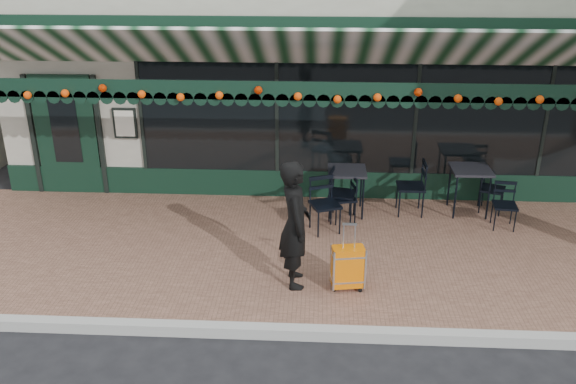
# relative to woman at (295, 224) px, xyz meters

# --- Properties ---
(ground) EXTENTS (80.00, 80.00, 0.00)m
(ground) POSITION_rel_woman_xyz_m (0.55, -0.97, -1.04)
(ground) COLOR black
(ground) RESTS_ON ground
(sidewalk) EXTENTS (18.00, 4.00, 0.15)m
(sidewalk) POSITION_rel_woman_xyz_m (0.55, 1.03, -0.96)
(sidewalk) COLOR brown
(sidewalk) RESTS_ON ground
(curb) EXTENTS (18.00, 0.16, 0.15)m
(curb) POSITION_rel_woman_xyz_m (0.55, -1.05, -0.96)
(curb) COLOR #9E9E99
(curb) RESTS_ON ground
(restaurant_building) EXTENTS (12.00, 9.60, 4.50)m
(restaurant_building) POSITION_rel_woman_xyz_m (0.55, 6.87, 1.23)
(restaurant_building) COLOR gray
(restaurant_building) RESTS_ON ground
(woman) EXTENTS (0.51, 0.70, 1.78)m
(woman) POSITION_rel_woman_xyz_m (0.00, 0.00, 0.00)
(woman) COLOR black
(woman) RESTS_ON sidewalk
(suitcase) EXTENTS (0.45, 0.30, 0.97)m
(suitcase) POSITION_rel_woman_xyz_m (0.71, -0.12, -0.56)
(suitcase) COLOR #DA6606
(suitcase) RESTS_ON sidewalk
(cafe_table_a) EXTENTS (0.65, 0.65, 0.81)m
(cafe_table_a) POSITION_rel_woman_xyz_m (2.86, 2.47, -0.16)
(cafe_table_a) COLOR black
(cafe_table_a) RESTS_ON sidewalk
(cafe_table_b) EXTENTS (0.64, 0.64, 0.79)m
(cafe_table_b) POSITION_rel_woman_xyz_m (0.78, 2.34, -0.18)
(cafe_table_b) COLOR black
(cafe_table_b) RESTS_ON sidewalk
(chair_a_left) EXTENTS (0.48, 0.48, 0.95)m
(chair_a_left) POSITION_rel_woman_xyz_m (1.86, 2.39, -0.41)
(chair_a_left) COLOR black
(chair_a_left) RESTS_ON sidewalk
(chair_a_right) EXTENTS (0.52, 0.52, 0.81)m
(chair_a_right) POSITION_rel_woman_xyz_m (3.29, 2.53, -0.48)
(chair_a_right) COLOR black
(chair_a_right) RESTS_ON sidewalk
(chair_a_front) EXTENTS (0.42, 0.42, 0.76)m
(chair_a_front) POSITION_rel_woman_xyz_m (3.32, 1.90, -0.51)
(chair_a_front) COLOR black
(chair_a_front) RESTS_ON sidewalk
(chair_b_left) EXTENTS (0.48, 0.48, 0.79)m
(chair_b_left) POSITION_rel_woman_xyz_m (0.72, 2.03, -0.49)
(chair_b_left) COLOR black
(chair_b_left) RESTS_ON sidewalk
(chair_b_right) EXTENTS (0.52, 0.52, 0.88)m
(chair_b_right) POSITION_rel_woman_xyz_m (0.70, 2.10, -0.45)
(chair_b_right) COLOR black
(chair_b_right) RESTS_ON sidewalk
(chair_b_front) EXTENTS (0.59, 0.59, 0.90)m
(chair_b_front) POSITION_rel_woman_xyz_m (0.41, 1.61, -0.44)
(chair_b_front) COLOR black
(chair_b_front) RESTS_ON sidewalk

